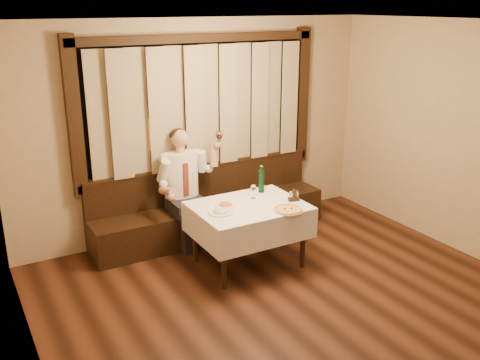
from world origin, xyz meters
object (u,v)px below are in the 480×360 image
banquette (210,212)px  green_bottle (261,181)px  cruet_caddy (294,197)px  seated_man (184,180)px  dining_table (249,213)px  pasta_red (226,203)px  pizza (288,210)px  pasta_cream (221,210)px

banquette → green_bottle: size_ratio=9.48×
cruet_caddy → seated_man: 1.42m
dining_table → cruet_caddy: cruet_caddy is taller
dining_table → banquette: bearing=90.0°
pasta_red → cruet_caddy: cruet_caddy is taller
pasta_red → pizza: bearing=-41.5°
pizza → seated_man: size_ratio=0.22×
pasta_cream → cruet_caddy: size_ratio=2.04×
pasta_red → pasta_cream: bearing=-132.9°
dining_table → green_bottle: 0.53m
pasta_cream → green_bottle: green_bottle is taller
pasta_red → seated_man: 0.85m
green_bottle → banquette: bearing=116.5°
banquette → pasta_red: banquette is taller
pasta_cream → seated_man: 1.00m
banquette → pasta_cream: 1.25m
cruet_caddy → pasta_cream: bearing=-171.6°
cruet_caddy → seated_man: seated_man is taller
pasta_cream → seated_man: seated_man is taller
banquette → pizza: size_ratio=9.61×
banquette → dining_table: size_ratio=2.52×
green_bottle → pizza: bearing=-95.8°
pasta_cream → seated_man: (0.01, 1.00, 0.06)m
pizza → pasta_red: bearing=138.5°
seated_man → pasta_cream: bearing=-90.5°
dining_table → pizza: bearing=-52.8°
pasta_cream → green_bottle: size_ratio=0.84×
pizza → cruet_caddy: size_ratio=2.40×
pasta_red → green_bottle: bearing=18.9°
dining_table → pizza: (0.29, -0.38, 0.12)m
pizza → pasta_cream: (-0.68, 0.32, 0.02)m
pizza → cruet_caddy: (0.24, 0.23, 0.03)m
pasta_cream → green_bottle: bearing=25.9°
banquette → seated_man: 0.68m
pasta_red → pasta_cream: (-0.15, -0.16, 0.01)m
banquette → pasta_cream: size_ratio=11.34×
pizza → banquette: bearing=101.6°
banquette → pasta_red: (-0.25, -0.93, 0.48)m
pasta_red → banquette: bearing=75.0°
banquette → cruet_caddy: size_ratio=23.10×
pizza → green_bottle: (0.07, 0.68, 0.13)m
pasta_cream → cruet_caddy: bearing=-5.1°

